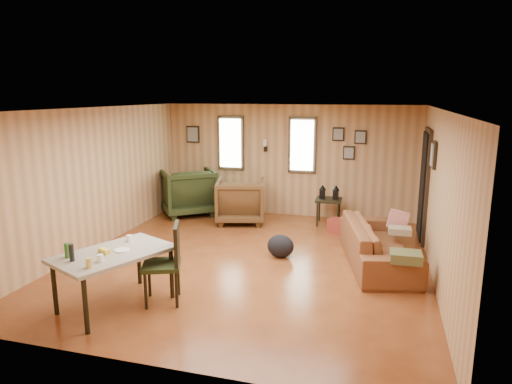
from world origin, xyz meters
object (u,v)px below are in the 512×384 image
(end_table, at_px, (233,198))
(dining_table, at_px, (113,257))
(sofa, at_px, (378,237))
(side_table, at_px, (329,198))
(recliner_brown, at_px, (240,199))
(recliner_green, at_px, (188,189))

(end_table, height_order, dining_table, dining_table)
(sofa, height_order, dining_table, dining_table)
(dining_table, bearing_deg, side_table, 88.71)
(end_table, bearing_deg, recliner_brown, -54.38)
(sofa, xyz_separation_m, recliner_brown, (-2.79, 1.67, 0.06))
(side_table, bearing_deg, end_table, 176.74)
(dining_table, bearing_deg, end_table, 114.04)
(sofa, distance_m, side_table, 2.24)
(recliner_green, bearing_deg, dining_table, 65.05)
(end_table, bearing_deg, side_table, -3.26)
(sofa, xyz_separation_m, recliner_green, (-4.10, 1.98, 0.12))
(recliner_brown, distance_m, recliner_green, 1.34)
(sofa, distance_m, end_table, 3.75)
(end_table, relative_size, side_table, 0.86)
(recliner_green, height_order, dining_table, recliner_green)
(recliner_brown, height_order, recliner_green, recliner_green)
(side_table, bearing_deg, recliner_green, -179.70)
(sofa, relative_size, end_table, 3.19)
(recliner_brown, bearing_deg, recliner_green, -27.84)
(recliner_brown, height_order, side_table, recliner_brown)
(sofa, xyz_separation_m, side_table, (-1.01, 1.99, 0.12))
(sofa, bearing_deg, side_table, 13.95)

